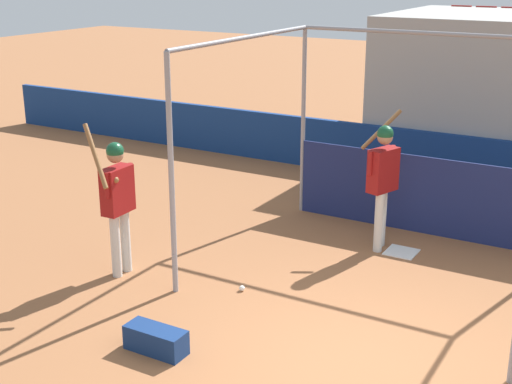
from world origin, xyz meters
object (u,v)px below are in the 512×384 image
baseball (242,288)px  player_waiting (117,195)px  equipment_bag (156,340)px  player_batter (383,174)px

baseball → player_waiting: bearing=-168.2°
equipment_bag → baseball: equipment_bag is taller
equipment_bag → baseball: 1.75m
player_batter → equipment_bag: player_batter is taller
equipment_bag → player_batter: bearing=75.3°
equipment_bag → baseball: bearing=88.7°
baseball → equipment_bag: bearing=-91.3°
player_waiting → player_batter: bearing=132.4°
player_waiting → baseball: bearing=100.2°
player_waiting → equipment_bag: bearing=48.3°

